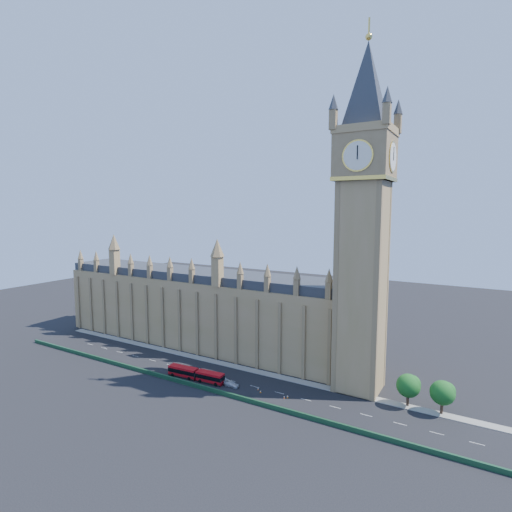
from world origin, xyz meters
The scene contains 15 objects.
ground centered at (0.00, 0.00, 0.00)m, with size 400.00×400.00×0.00m, color black.
palace_westminster centered at (-25.00, 22.00, 13.86)m, with size 120.00×20.00×28.00m.
elizabeth_tower centered at (38.00, 13.99, 54.56)m, with size 20.59×20.59×105.00m.
bridge_parapet centered at (0.00, -9.00, 0.60)m, with size 160.00×0.60×1.20m, color #1E4C2D.
kerb_north centered at (0.00, 9.50, 0.08)m, with size 160.00×3.00×0.16m, color gray.
tree_east_near centered at (52.22, 10.08, 5.64)m, with size 6.00×6.00×8.50m.
tree_east_far centered at (60.22, 10.08, 5.64)m, with size 6.00×6.00×8.50m.
red_bus centered at (-5.63, -4.71, 1.67)m, with size 18.78×4.08×3.17m.
car_grey centered at (-2.00, -4.57, 0.66)m, with size 1.56×3.87×1.32m, color #3E3F46.
car_silver centered at (2.38, -2.18, 0.71)m, with size 1.50×4.29×1.41m, color #B1B4B9.
car_white centered at (6.24, -3.32, 0.69)m, with size 1.94×4.76×1.38m, color silver.
cone_a centered at (15.41, -2.57, 0.35)m, with size 0.53×0.53×0.71m.
cone_b centered at (14.00, -1.42, 0.31)m, with size 0.41×0.41×0.62m.
cone_c centered at (23.23, -1.60, 0.39)m, with size 0.59×0.59×0.80m.
cone_d centered at (22.58, -2.27, 0.35)m, with size 0.47×0.47×0.70m.
Camera 1 is at (67.36, -94.44, 50.31)m, focal length 28.00 mm.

